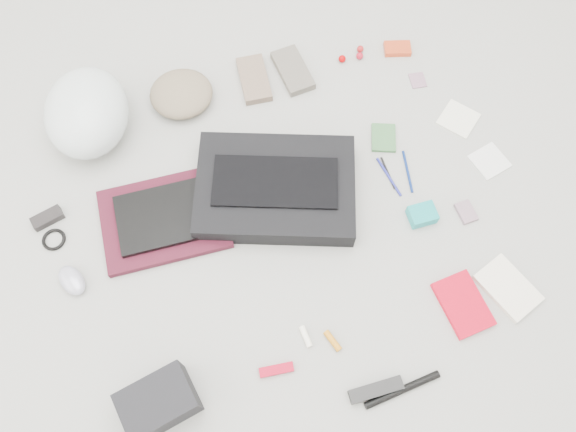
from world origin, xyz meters
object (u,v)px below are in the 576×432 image
object	(u,v)px
messenger_bag	(276,188)
camera_bag	(159,403)
book_red	(463,304)
laptop	(163,216)
bike_helmet	(87,113)
accordion_wallet	(422,215)

from	to	relation	value
messenger_bag	camera_bag	bearing A→B (deg)	-113.53
book_red	messenger_bag	bearing A→B (deg)	124.23
laptop	bike_helmet	distance (m)	0.45
messenger_bag	camera_bag	xyz separation A→B (m)	(-0.52, -0.53, 0.02)
laptop	bike_helmet	size ratio (longest dim) A/B	0.84
messenger_bag	bike_helmet	distance (m)	0.69
bike_helmet	laptop	bearing A→B (deg)	-56.13
laptop	camera_bag	xyz separation A→B (m)	(-0.15, -0.56, 0.03)
bike_helmet	camera_bag	distance (m)	0.98
camera_bag	book_red	xyz separation A→B (m)	(0.95, -0.02, -0.05)
laptop	bike_helmet	bearing A→B (deg)	112.93
laptop	accordion_wallet	distance (m)	0.85
messenger_bag	book_red	bearing A→B (deg)	-31.49
messenger_bag	camera_bag	distance (m)	0.75
messenger_bag	accordion_wallet	distance (m)	0.49
accordion_wallet	laptop	bearing A→B (deg)	164.48
messenger_bag	accordion_wallet	world-z (taller)	messenger_bag
camera_bag	accordion_wallet	xyz separation A→B (m)	(0.95, 0.29, -0.04)
camera_bag	laptop	bearing A→B (deg)	65.75
bike_helmet	accordion_wallet	size ratio (longest dim) A/B	4.04
bike_helmet	camera_bag	size ratio (longest dim) A/B	1.76
messenger_bag	camera_bag	world-z (taller)	camera_bag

